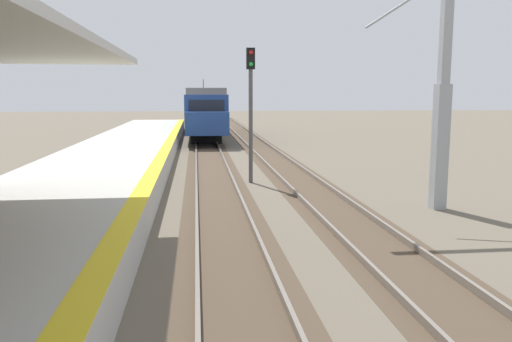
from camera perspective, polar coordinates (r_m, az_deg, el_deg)
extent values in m
cube|color=#B7B5AD|center=(13.88, -21.95, -4.70)|extent=(5.00, 80.00, 0.90)
cube|color=yellow|center=(13.36, -12.71, -2.79)|extent=(0.50, 80.00, 0.01)
cube|color=#4C3D2D|center=(17.40, -4.16, -3.03)|extent=(2.34, 120.00, 0.01)
cube|color=slate|center=(17.37, -6.54, -2.82)|extent=(0.08, 120.00, 0.15)
cube|color=slate|center=(17.43, -1.79, -2.73)|extent=(0.08, 120.00, 0.15)
cube|color=#4C3D2D|center=(17.86, 6.82, -2.77)|extent=(2.34, 120.00, 0.01)
cube|color=slate|center=(17.69, 4.55, -2.58)|extent=(0.08, 120.00, 0.15)
cube|color=slate|center=(18.02, 9.05, -2.46)|extent=(0.08, 120.00, 0.15)
cube|color=navy|center=(43.30, -5.69, 6.57)|extent=(2.90, 18.00, 2.70)
cube|color=slate|center=(43.28, -5.72, 8.65)|extent=(2.67, 18.00, 0.44)
cube|color=black|center=(34.27, -5.45, 6.77)|extent=(2.32, 0.06, 1.21)
cube|color=navy|center=(33.53, -5.40, 5.23)|extent=(2.78, 1.60, 1.49)
cube|color=black|center=(43.33, -3.75, 7.13)|extent=(0.04, 15.84, 0.86)
cylinder|color=#333333|center=(46.88, -5.80, 9.45)|extent=(0.06, 0.06, 0.90)
cube|color=black|center=(37.55, -5.50, 3.68)|extent=(2.17, 2.20, 0.72)
cube|color=black|center=(49.22, -5.77, 4.80)|extent=(2.17, 2.20, 0.72)
cylinder|color=#4C4C4C|center=(20.24, -0.59, 4.88)|extent=(0.16, 0.16, 4.40)
cube|color=black|center=(20.24, -0.60, 12.24)|extent=(0.32, 0.24, 0.80)
sphere|color=red|center=(20.12, -0.56, 12.90)|extent=(0.16, 0.16, 0.16)
sphere|color=green|center=(20.09, -0.55, 11.64)|extent=(0.16, 0.16, 0.16)
cube|color=#9EA3A8|center=(16.53, 19.55, 2.46)|extent=(0.40, 0.40, 3.75)
cube|color=#9EA3A8|center=(16.60, 20.21, 15.44)|extent=(0.28, 0.28, 3.75)
cylinder|color=#9EA3A8|center=(16.18, 16.32, 17.51)|extent=(2.47, 0.07, 1.60)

